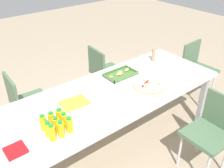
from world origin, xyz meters
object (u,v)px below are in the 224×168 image
at_px(juice_bottle_2, 69,125).
at_px(juice_bottle_3, 48,129).
at_px(fruit_pizza, 149,86).
at_px(cardboard_tube, 153,55).
at_px(juice_bottle_7, 52,120).
at_px(plate_stack, 107,94).
at_px(chair_far_left, 25,100).
at_px(snack_tray, 120,74).
at_px(juice_bottle_5, 64,120).
at_px(party_table, 110,98).
at_px(juice_bottle_4, 56,125).
at_px(chair_near_right, 212,128).
at_px(juice_bottle_6, 43,123).
at_px(juice_bottle_1, 61,129).
at_px(chair_end, 196,66).
at_px(paper_folder, 74,103).
at_px(chair_far_right, 104,70).
at_px(juice_bottle_0, 52,133).
at_px(juice_bottle_8, 60,116).
at_px(napkin_stack, 16,150).

relative_size(juice_bottle_2, juice_bottle_3, 1.05).
relative_size(fruit_pizza, cardboard_tube, 2.05).
bearing_deg(cardboard_tube, juice_bottle_7, -167.49).
height_order(juice_bottle_7, plate_stack, juice_bottle_7).
xyz_separation_m(chair_far_left, snack_tray, (0.94, -0.57, 0.26)).
bearing_deg(juice_bottle_2, plate_stack, 22.35).
bearing_deg(fruit_pizza, juice_bottle_5, -179.46).
height_order(party_table, juice_bottle_4, juice_bottle_4).
bearing_deg(juice_bottle_7, juice_bottle_2, -60.57).
distance_m(juice_bottle_2, juice_bottle_4, 0.11).
bearing_deg(juice_bottle_5, fruit_pizza, 0.54).
relative_size(chair_near_right, juice_bottle_6, 5.73).
height_order(juice_bottle_1, juice_bottle_5, juice_bottle_1).
xyz_separation_m(chair_end, juice_bottle_5, (-2.26, -0.26, 0.31)).
distance_m(chair_far_left, paper_folder, 0.80).
bearing_deg(chair_near_right, juice_bottle_2, 66.44).
distance_m(party_table, plate_stack, 0.09).
xyz_separation_m(chair_near_right, juice_bottle_3, (-1.38, 0.64, 0.31)).
bearing_deg(fruit_pizza, snack_tray, 100.08).
height_order(chair_far_right, juice_bottle_7, juice_bottle_7).
relative_size(chair_near_right, juice_bottle_2, 6.00).
bearing_deg(chair_far_left, juice_bottle_0, -5.95).
height_order(chair_end, juice_bottle_7, juice_bottle_7).
height_order(juice_bottle_4, juice_bottle_7, juice_bottle_7).
bearing_deg(juice_bottle_8, snack_tray, 18.48).
distance_m(chair_near_right, juice_bottle_1, 1.46).
bearing_deg(juice_bottle_2, chair_far_right, 42.86).
relative_size(chair_far_left, juice_bottle_3, 6.29).
bearing_deg(chair_far_left, juice_bottle_4, -2.40).
height_order(chair_far_right, paper_folder, chair_far_right).
bearing_deg(party_table, chair_far_left, 128.01).
xyz_separation_m(juice_bottle_1, cardboard_tube, (1.58, 0.51, 0.01)).
distance_m(chair_far_right, napkin_stack, 1.89).
relative_size(chair_near_right, juice_bottle_5, 5.96).
xyz_separation_m(chair_end, napkin_stack, (-2.68, -0.27, 0.26)).
height_order(chair_far_left, juice_bottle_6, juice_bottle_6).
xyz_separation_m(juice_bottle_2, cardboard_tube, (1.50, 0.50, 0.02)).
xyz_separation_m(juice_bottle_6, cardboard_tube, (1.65, 0.35, 0.01)).
height_order(chair_near_right, cardboard_tube, cardboard_tube).
relative_size(juice_bottle_0, napkin_stack, 0.98).
xyz_separation_m(juice_bottle_2, napkin_stack, (-0.43, 0.06, -0.06)).
bearing_deg(chair_end, juice_bottle_3, 3.91).
height_order(chair_end, juice_bottle_3, juice_bottle_3).
distance_m(chair_far_right, juice_bottle_4, 1.62).
distance_m(chair_end, juice_bottle_5, 2.29).
relative_size(juice_bottle_6, snack_tray, 0.41).
relative_size(juice_bottle_0, cardboard_tube, 0.92).
distance_m(chair_end, juice_bottle_2, 2.30).
xyz_separation_m(juice_bottle_1, juice_bottle_3, (-0.07, 0.07, -0.01)).
bearing_deg(snack_tray, plate_stack, -148.03).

